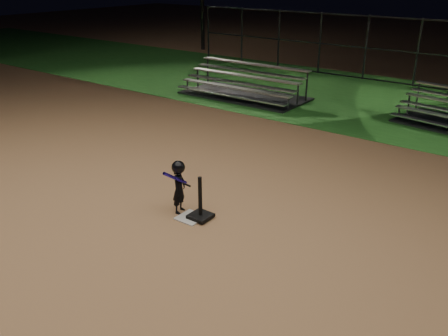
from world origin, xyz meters
TOP-DOWN VIEW (x-y plane):
  - ground at (0.00, 0.00)m, footprint 80.00×80.00m
  - grass_strip at (0.00, 10.00)m, footprint 60.00×8.00m
  - home_plate at (0.00, 0.00)m, footprint 0.45×0.45m
  - batting_tee at (0.15, 0.10)m, footprint 0.38×0.38m
  - child_batter at (-0.33, 0.07)m, footprint 0.39×0.60m
  - bleacher_left at (-4.23, 7.75)m, footprint 4.38×2.16m
  - backstop_fence at (0.00, 13.00)m, footprint 20.08×0.08m

SIDE VIEW (x-z plane):
  - ground at x=0.00m, z-range 0.00..0.00m
  - grass_strip at x=0.00m, z-range 0.00..0.01m
  - home_plate at x=0.00m, z-range 0.00..0.02m
  - batting_tee at x=0.15m, z-range -0.23..0.57m
  - bleacher_left at x=-4.23m, z-range -0.31..0.76m
  - child_batter at x=-0.33m, z-range 0.03..1.05m
  - backstop_fence at x=0.00m, z-range 0.00..2.50m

